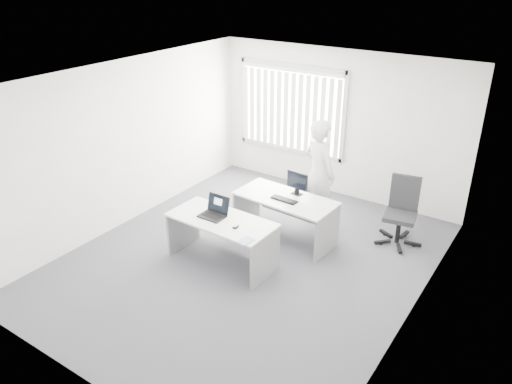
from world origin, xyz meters
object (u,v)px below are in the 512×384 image
Objects in this scene: desk_near at (222,231)px; person at (319,173)px; laptop at (212,208)px; monitor at (297,183)px; office_chair at (400,223)px; desk_far at (285,209)px.

desk_near is 2.08m from person.
laptop is 0.97× the size of monitor.
office_chair is at bearing 47.50° from desk_near.
monitor is at bearing 70.90° from desk_near.
desk_far is at bearing -107.99° from monitor.
desk_far is (0.42, 1.15, 0.00)m from desk_near.
person is (0.19, 0.80, 0.40)m from desk_far.
monitor is at bearing 69.66° from desk_far.
monitor is (0.09, 0.21, 0.40)m from desk_far.
laptop reaches higher than desk_far.
office_chair is at bearing -150.74° from person.
person is 4.83× the size of monitor.
person reaches higher than desk_near.
desk_near is at bearing -104.73° from monitor.
desk_near is 2.92m from office_chair.
desk_near is 0.98× the size of desk_far.
office_chair is at bearing 31.88° from monitor.
office_chair is at bearing 44.04° from laptop.
person reaches higher than laptop.
monitor reaches higher than office_chair.
monitor is at bearing 104.14° from person.
laptop is (-0.58, -1.18, 0.35)m from desk_far.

